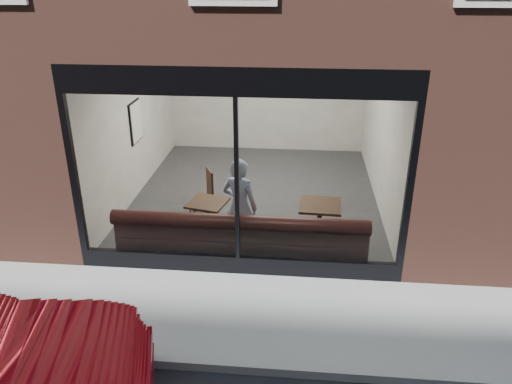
# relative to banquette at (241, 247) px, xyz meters

# --- Properties ---
(ground) EXTENTS (120.00, 120.00, 0.00)m
(ground) POSITION_rel_banquette_xyz_m (0.00, -2.45, -0.23)
(ground) COLOR black
(ground) RESTS_ON ground
(sidewalk_near) EXTENTS (40.00, 2.00, 0.01)m
(sidewalk_near) POSITION_rel_banquette_xyz_m (0.00, -1.45, -0.22)
(sidewalk_near) COLOR gray
(sidewalk_near) RESTS_ON ground
(kerb_near) EXTENTS (40.00, 0.10, 0.12)m
(kerb_near) POSITION_rel_banquette_xyz_m (0.00, -2.50, -0.17)
(kerb_near) COLOR gray
(kerb_near) RESTS_ON ground
(host_building_pier_left) EXTENTS (2.50, 12.00, 3.20)m
(host_building_pier_left) POSITION_rel_banquette_xyz_m (-3.75, 5.55, 1.38)
(host_building_pier_left) COLOR brown
(host_building_pier_left) RESTS_ON ground
(host_building_pier_right) EXTENTS (2.50, 12.00, 3.20)m
(host_building_pier_right) POSITION_rel_banquette_xyz_m (3.75, 5.55, 1.38)
(host_building_pier_right) COLOR brown
(host_building_pier_right) RESTS_ON ground
(host_building_backfill) EXTENTS (5.00, 6.00, 3.20)m
(host_building_backfill) POSITION_rel_banquette_xyz_m (0.00, 8.55, 1.38)
(host_building_backfill) COLOR brown
(host_building_backfill) RESTS_ON ground
(cafe_floor) EXTENTS (6.00, 6.00, 0.00)m
(cafe_floor) POSITION_rel_banquette_xyz_m (0.00, 2.55, -0.21)
(cafe_floor) COLOR #2D2D30
(cafe_floor) RESTS_ON ground
(cafe_ceiling) EXTENTS (6.00, 6.00, 0.00)m
(cafe_ceiling) POSITION_rel_banquette_xyz_m (0.00, 2.55, 2.97)
(cafe_ceiling) COLOR white
(cafe_ceiling) RESTS_ON host_building_upper
(cafe_wall_back) EXTENTS (5.00, 0.00, 5.00)m
(cafe_wall_back) POSITION_rel_banquette_xyz_m (0.00, 5.54, 1.37)
(cafe_wall_back) COLOR beige
(cafe_wall_back) RESTS_ON ground
(cafe_wall_left) EXTENTS (0.00, 6.00, 6.00)m
(cafe_wall_left) POSITION_rel_banquette_xyz_m (-2.49, 2.55, 1.37)
(cafe_wall_left) COLOR beige
(cafe_wall_left) RESTS_ON ground
(cafe_wall_right) EXTENTS (0.00, 6.00, 6.00)m
(cafe_wall_right) POSITION_rel_banquette_xyz_m (2.49, 2.55, 1.37)
(cafe_wall_right) COLOR beige
(cafe_wall_right) RESTS_ON ground
(storefront_kick) EXTENTS (5.00, 0.10, 0.30)m
(storefront_kick) POSITION_rel_banquette_xyz_m (0.00, -0.40, -0.08)
(storefront_kick) COLOR black
(storefront_kick) RESTS_ON ground
(storefront_header) EXTENTS (5.00, 0.10, 0.40)m
(storefront_header) POSITION_rel_banquette_xyz_m (0.00, -0.40, 2.77)
(storefront_header) COLOR black
(storefront_header) RESTS_ON host_building_upper
(storefront_mullion) EXTENTS (0.06, 0.10, 2.50)m
(storefront_mullion) POSITION_rel_banquette_xyz_m (0.00, -0.40, 1.32)
(storefront_mullion) COLOR black
(storefront_mullion) RESTS_ON storefront_kick
(storefront_glass) EXTENTS (4.80, 0.00, 4.80)m
(storefront_glass) POSITION_rel_banquette_xyz_m (0.00, -0.43, 1.33)
(storefront_glass) COLOR white
(storefront_glass) RESTS_ON storefront_kick
(banquette) EXTENTS (4.00, 0.55, 0.45)m
(banquette) POSITION_rel_banquette_xyz_m (0.00, 0.00, 0.00)
(banquette) COLOR #371514
(banquette) RESTS_ON cafe_floor
(person) EXTENTS (0.70, 0.57, 1.66)m
(person) POSITION_rel_banquette_xyz_m (-0.05, 0.27, 0.61)
(person) COLOR #A4BBE1
(person) RESTS_ON cafe_floor
(cafe_table_left) EXTENTS (0.73, 0.73, 0.04)m
(cafe_table_left) POSITION_rel_banquette_xyz_m (-0.64, 0.55, 0.52)
(cafe_table_left) COLOR black
(cafe_table_left) RESTS_ON cafe_floor
(cafe_table_right) EXTENTS (0.72, 0.72, 0.04)m
(cafe_table_right) POSITION_rel_banquette_xyz_m (1.27, 0.63, 0.52)
(cafe_table_right) COLOR black
(cafe_table_right) RESTS_ON cafe_floor
(cafe_chair_left) EXTENTS (0.53, 0.53, 0.04)m
(cafe_chair_left) POSITION_rel_banquette_xyz_m (-0.96, 1.48, 0.01)
(cafe_chair_left) COLOR black
(cafe_chair_left) RESTS_ON cafe_floor
(wall_poster) EXTENTS (0.02, 0.59, 0.79)m
(wall_poster) POSITION_rel_banquette_xyz_m (-2.45, 2.58, 1.31)
(wall_poster) COLOR white
(wall_poster) RESTS_ON cafe_wall_left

